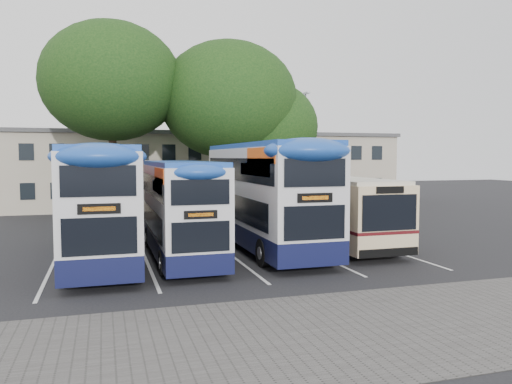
{
  "coord_description": "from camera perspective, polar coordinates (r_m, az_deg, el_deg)",
  "views": [
    {
      "loc": [
        -8.82,
        -15.52,
        4.12
      ],
      "look_at": [
        -2.53,
        5.0,
        2.62
      ],
      "focal_mm": 35.0,
      "sensor_mm": 36.0,
      "label": 1
    }
  ],
  "objects": [
    {
      "name": "ground",
      "position": [
        18.32,
        12.41,
        -9.1
      ],
      "size": [
        120.0,
        120.0,
        0.0
      ],
      "primitive_type": "plane",
      "color": "black",
      "rests_on": "ground"
    },
    {
      "name": "paving_strip",
      "position": [
        13.19,
        15.6,
        -14.34
      ],
      "size": [
        40.0,
        6.0,
        0.01
      ],
      "primitive_type": "cube",
      "color": "#595654",
      "rests_on": "ground"
    },
    {
      "name": "bay_lines",
      "position": [
        21.53,
        -3.12,
        -7.03
      ],
      "size": [
        14.12,
        11.0,
        0.01
      ],
      "color": "silver",
      "rests_on": "ground"
    },
    {
      "name": "depot_building",
      "position": [
        43.42,
        -5.32,
        2.7
      ],
      "size": [
        32.4,
        8.4,
        6.2
      ],
      "color": "#AB9F8A",
      "rests_on": "ground"
    },
    {
      "name": "lamp_post",
      "position": [
        38.47,
        5.65,
        5.41
      ],
      "size": [
        0.25,
        1.05,
        9.06
      ],
      "color": "gray",
      "rests_on": "ground"
    },
    {
      "name": "tree_left",
      "position": [
        33.65,
        -16.2,
        12.02
      ],
      "size": [
        8.87,
        8.87,
        12.7
      ],
      "color": "black",
      "rests_on": "ground"
    },
    {
      "name": "tree_mid",
      "position": [
        34.11,
        -3.17,
        10.44
      ],
      "size": [
        9.25,
        9.25,
        11.9
      ],
      "color": "black",
      "rests_on": "ground"
    },
    {
      "name": "tree_right",
      "position": [
        35.23,
        0.72,
        7.41
      ],
      "size": [
        7.8,
        7.8,
        9.54
      ],
      "color": "black",
      "rests_on": "ground"
    },
    {
      "name": "bus_dd_left",
      "position": [
        20.8,
        -17.36,
        -0.71
      ],
      "size": [
        2.62,
        10.81,
        4.5
      ],
      "color": "#0F1339",
      "rests_on": "ground"
    },
    {
      "name": "bus_dd_mid",
      "position": [
        20.74,
        -8.79,
        -1.43
      ],
      "size": [
        2.3,
        9.5,
        3.95
      ],
      "color": "#0F1339",
      "rests_on": "ground"
    },
    {
      "name": "bus_dd_right",
      "position": [
        22.49,
        0.88,
        0.12
      ],
      "size": [
        2.75,
        11.34,
        4.73
      ],
      "color": "#0F1339",
      "rests_on": "ground"
    },
    {
      "name": "bus_single",
      "position": [
        24.41,
        8.26,
        -1.5
      ],
      "size": [
        2.72,
        10.67,
        3.18
      ],
      "color": "beige",
      "rests_on": "ground"
    }
  ]
}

